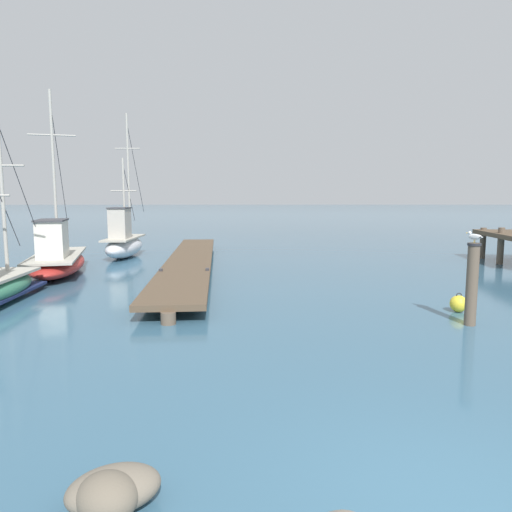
{
  "coord_description": "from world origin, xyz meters",
  "views": [
    {
      "loc": [
        -1.98,
        -3.86,
        2.96
      ],
      "look_at": [
        -1.78,
        8.55,
        1.4
      ],
      "focal_mm": 32.5,
      "sensor_mm": 36.0,
      "label": 1
    }
  ],
  "objects_px": {
    "mooring_piling": "(472,283)",
    "perched_seagull": "(475,237)",
    "mooring_buoy": "(459,304)",
    "fishing_boat_3": "(57,258)",
    "fishing_boat_0": "(124,241)",
    "shore_rock_mid_cluster": "(111,492)"
  },
  "relations": [
    {
      "from": "perched_seagull",
      "to": "mooring_piling",
      "type": "bearing_deg",
      "value": 133.42
    },
    {
      "from": "fishing_boat_3",
      "to": "mooring_piling",
      "type": "height_order",
      "value": "fishing_boat_3"
    },
    {
      "from": "perched_seagull",
      "to": "mooring_buoy",
      "type": "xyz_separation_m",
      "value": [
        0.3,
        1.26,
        -1.86
      ]
    },
    {
      "from": "perched_seagull",
      "to": "mooring_buoy",
      "type": "height_order",
      "value": "perched_seagull"
    },
    {
      "from": "shore_rock_mid_cluster",
      "to": "fishing_boat_3",
      "type": "bearing_deg",
      "value": 113.97
    },
    {
      "from": "mooring_piling",
      "to": "mooring_buoy",
      "type": "bearing_deg",
      "value": 76.57
    },
    {
      "from": "mooring_piling",
      "to": "shore_rock_mid_cluster",
      "type": "height_order",
      "value": "mooring_piling"
    },
    {
      "from": "shore_rock_mid_cluster",
      "to": "mooring_buoy",
      "type": "bearing_deg",
      "value": 48.39
    },
    {
      "from": "fishing_boat_0",
      "to": "fishing_boat_3",
      "type": "height_order",
      "value": "fishing_boat_0"
    },
    {
      "from": "perched_seagull",
      "to": "shore_rock_mid_cluster",
      "type": "bearing_deg",
      "value": -135.48
    },
    {
      "from": "fishing_boat_0",
      "to": "perched_seagull",
      "type": "bearing_deg",
      "value": -47.91
    },
    {
      "from": "fishing_boat_0",
      "to": "perched_seagull",
      "type": "height_order",
      "value": "fishing_boat_0"
    },
    {
      "from": "mooring_piling",
      "to": "shore_rock_mid_cluster",
      "type": "relative_size",
      "value": 1.8
    },
    {
      "from": "mooring_buoy",
      "to": "fishing_boat_3",
      "type": "bearing_deg",
      "value": 154.2
    },
    {
      "from": "fishing_boat_0",
      "to": "mooring_buoy",
      "type": "xyz_separation_m",
      "value": [
        11.72,
        -11.38,
        -0.58
      ]
    },
    {
      "from": "mooring_piling",
      "to": "perched_seagull",
      "type": "relative_size",
      "value": 6.3
    },
    {
      "from": "fishing_boat_0",
      "to": "perched_seagull",
      "type": "relative_size",
      "value": 23.64
    },
    {
      "from": "fishing_boat_3",
      "to": "mooring_buoy",
      "type": "relative_size",
      "value": 13.82
    },
    {
      "from": "perched_seagull",
      "to": "mooring_buoy",
      "type": "relative_size",
      "value": 0.6
    },
    {
      "from": "perched_seagull",
      "to": "mooring_buoy",
      "type": "bearing_deg",
      "value": 76.78
    },
    {
      "from": "mooring_buoy",
      "to": "perched_seagull",
      "type": "bearing_deg",
      "value": -103.22
    },
    {
      "from": "mooring_piling",
      "to": "perched_seagull",
      "type": "height_order",
      "value": "perched_seagull"
    }
  ]
}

